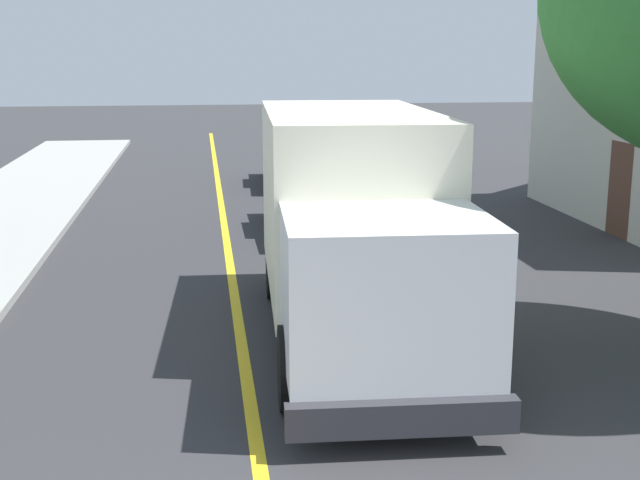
{
  "coord_description": "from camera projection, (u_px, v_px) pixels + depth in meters",
  "views": [
    {
      "loc": [
        -0.48,
        -4.38,
        4.08
      ],
      "look_at": [
        1.17,
        7.38,
        1.4
      ],
      "focal_mm": 47.64,
      "sensor_mm": 36.0,
      "label": 1
    }
  ],
  "objects": [
    {
      "name": "parked_car_near",
      "position": [
        313.0,
        197.0,
        19.28
      ],
      "size": [
        1.81,
        4.41,
        1.67
      ],
      "color": "#4C564C",
      "rests_on": "ground"
    },
    {
      "name": "centre_line_yellow",
      "position": [
        233.0,
        287.0,
        14.86
      ],
      "size": [
        0.16,
        56.0,
        0.01
      ],
      "primitive_type": "cube",
      "color": "gold",
      "rests_on": "ground"
    },
    {
      "name": "box_truck",
      "position": [
        354.0,
        216.0,
        12.05
      ],
      "size": [
        2.73,
        7.28,
        3.2
      ],
      "color": "#F2EDCC",
      "rests_on": "ground"
    },
    {
      "name": "parked_car_mid",
      "position": [
        295.0,
        159.0,
        26.04
      ],
      "size": [
        1.97,
        4.47,
        1.67
      ],
      "color": "black",
      "rests_on": "ground"
    }
  ]
}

